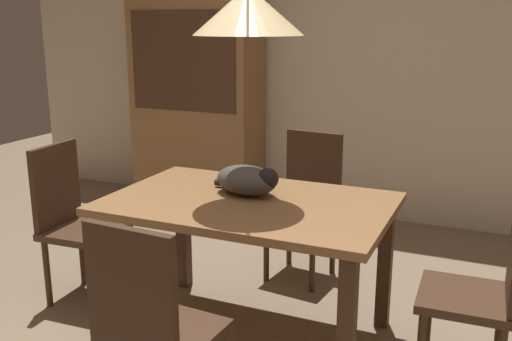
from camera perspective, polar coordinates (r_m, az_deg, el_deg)
back_wall at (r=4.88m, az=9.40°, el=12.35°), size 6.40×0.10×2.90m
dining_table at (r=2.92m, az=-0.72°, el=-4.82°), size 1.40×0.90×0.75m
chair_far_back at (r=3.74m, az=4.98°, el=-2.74°), size 0.44×0.44×0.93m
chair_right_side at (r=2.74m, az=21.69°, el=-10.30°), size 0.41×0.41×0.93m
chair_near_front at (r=2.28m, az=-10.30°, el=-14.71°), size 0.43×0.43×0.93m
chair_left_side at (r=3.56m, az=-17.59°, el=-4.29°), size 0.42×0.42×0.93m
cat_sleeping at (r=2.96m, az=-0.78°, el=-0.95°), size 0.40×0.29×0.16m
pendant_lamp at (r=2.76m, az=-0.79°, el=15.49°), size 0.52×0.52×1.30m
hutch_bookcase at (r=5.10m, az=-5.82°, el=6.22°), size 1.12×0.45×1.85m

